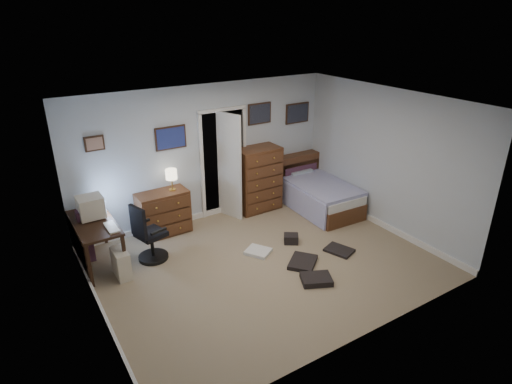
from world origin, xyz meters
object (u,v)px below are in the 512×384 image
at_px(tall_dresser, 258,179).
at_px(computer_desk, 89,233).
at_px(bed, 317,195).
at_px(office_chair, 148,239).
at_px(low_dresser, 164,213).

bearing_deg(tall_dresser, computer_desk, -174.86).
relative_size(computer_desk, bed, 0.68).
distance_m(tall_dresser, bed, 1.23).
height_order(office_chair, bed, office_chair).
distance_m(computer_desk, bed, 4.29).
bearing_deg(low_dresser, bed, -13.57).
bearing_deg(tall_dresser, low_dresser, 177.94).
height_order(low_dresser, bed, low_dresser).
height_order(computer_desk, bed, computer_desk).
distance_m(office_chair, low_dresser, 0.90).
xyz_separation_m(low_dresser, tall_dresser, (1.94, -0.02, 0.24)).
relative_size(office_chair, bed, 0.52).
xyz_separation_m(computer_desk, low_dresser, (1.32, 0.39, -0.17)).
xyz_separation_m(low_dresser, bed, (2.96, -0.63, -0.11)).
bearing_deg(bed, tall_dresser, 151.76).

